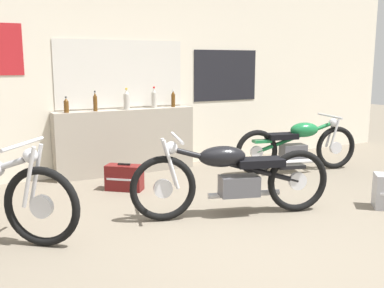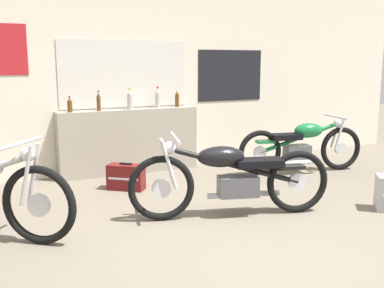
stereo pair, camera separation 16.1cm
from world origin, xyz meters
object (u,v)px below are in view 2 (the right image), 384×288
bottle_center (130,100)px  bottle_right_center (158,98)px  bottle_left_center (99,102)px  motorcycle_green (302,145)px  bottle_leftmost (70,105)px  bottle_rightmost (177,99)px  motorcycle_black (232,177)px  hard_case_darkred (126,177)px

bottle_center → bottle_right_center: (0.45, 0.05, 0.00)m
bottle_center → bottle_left_center: bearing=-177.9°
bottle_center → motorcycle_green: (2.28, -1.07, -0.67)m
bottle_right_center → bottle_leftmost: bearing=-176.9°
bottle_right_center → motorcycle_green: size_ratio=0.16×
bottle_center → bottle_right_center: size_ratio=0.98×
bottle_left_center → bottle_rightmost: (1.22, 0.05, -0.01)m
bottle_leftmost → bottle_rightmost: bearing=1.8°
bottle_left_center → bottle_right_center: size_ratio=0.90×
bottle_leftmost → bottle_left_center: bottle_left_center is taller
bottle_center → motorcycle_black: (0.35, -2.30, -0.65)m
bottle_center → motorcycle_green: bearing=-25.3°
bottle_rightmost → bottle_left_center: bearing=-177.7°
bottle_left_center → motorcycle_green: (2.74, -1.06, -0.66)m
bottle_leftmost → motorcycle_black: size_ratio=0.10×
bottle_right_center → hard_case_darkred: size_ratio=0.64×
hard_case_darkred → bottle_leftmost: bearing=122.3°
bottle_left_center → bottle_center: size_ratio=0.92×
bottle_center → bottle_rightmost: 0.76m
bottle_leftmost → bottle_rightmost: (1.62, 0.05, 0.02)m
hard_case_darkred → motorcycle_black: bearing=-64.5°
bottle_right_center → bottle_center: bearing=-173.5°
bottle_left_center → bottle_right_center: 0.92m
bottle_leftmost → bottle_right_center: size_ratio=0.69×
motorcycle_green → motorcycle_black: 2.28m
motorcycle_black → hard_case_darkred: 1.64m
motorcycle_green → bottle_left_center: bearing=158.9°
bottle_left_center → hard_case_darkred: 1.23m
bottle_right_center → motorcycle_black: (-0.10, -2.35, -0.65)m
bottle_left_center → hard_case_darkred: bottle_left_center is taller
bottle_rightmost → bottle_center: bearing=-177.6°
motorcycle_black → bottle_leftmost: bearing=118.0°
bottle_leftmost → motorcycle_green: bottle_leftmost is taller
motorcycle_black → bottle_right_center: bearing=87.5°
motorcycle_green → motorcycle_black: size_ratio=0.92×
bottle_leftmost → bottle_right_center: bearing=3.1°
bottle_rightmost → hard_case_darkred: bearing=-141.9°
bottle_leftmost → bottle_center: (0.86, 0.02, 0.04)m
bottle_leftmost → bottle_rightmost: 1.62m
bottle_right_center → motorcycle_green: bottle_right_center is taller
bottle_center → hard_case_darkred: (-0.35, -0.83, -0.92)m
motorcycle_green → motorcycle_black: bearing=-147.6°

